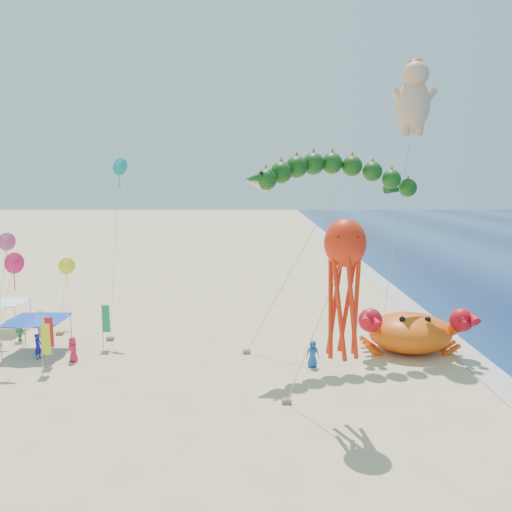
{
  "coord_description": "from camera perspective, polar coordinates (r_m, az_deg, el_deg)",
  "views": [
    {
      "loc": [
        -1.9,
        -30.5,
        11.51
      ],
      "look_at": [
        -2.0,
        2.0,
        6.5
      ],
      "focal_mm": 35.0,
      "sensor_mm": 36.0,
      "label": 1
    }
  ],
  "objects": [
    {
      "name": "dragon_kite",
      "position": [
        32.76,
        8.88,
        8.6
      ],
      "size": [
        12.06,
        6.49,
        12.81
      ],
      "color": "#113F11",
      "rests_on": "ground"
    },
    {
      "name": "beachgoers",
      "position": [
        35.06,
        -19.61,
        -9.44
      ],
      "size": [
        28.4,
        10.0,
        1.84
      ],
      "color": "silver",
      "rests_on": "ground"
    },
    {
      "name": "canopy_white",
      "position": [
        42.58,
        -26.77,
        -4.49
      ],
      "size": [
        3.11,
        3.11,
        2.71
      ],
      "color": "gray",
      "rests_on": "ground"
    },
    {
      "name": "octopus_kite",
      "position": [
        23.53,
        10.02,
        -2.47
      ],
      "size": [
        3.74,
        2.72,
        9.75
      ],
      "color": "red",
      "rests_on": "ground"
    },
    {
      "name": "cherub_kite",
      "position": [
        37.95,
        17.58,
        17.08
      ],
      "size": [
        3.12,
        2.07,
        19.7
      ],
      "color": "#DAA985",
      "rests_on": "ground"
    },
    {
      "name": "ground",
      "position": [
        32.66,
        3.58,
        -11.89
      ],
      "size": [
        320.0,
        320.0,
        0.0
      ],
      "primitive_type": "plane",
      "color": "#D1B784",
      "rests_on": "ground"
    },
    {
      "name": "foam_strip",
      "position": [
        35.44,
        23.72,
        -10.94
      ],
      "size": [
        320.0,
        320.0,
        0.0
      ],
      "primitive_type": "plane",
      "color": "silver",
      "rests_on": "ground"
    },
    {
      "name": "small_kites",
      "position": [
        37.95,
        -22.15,
        1.19
      ],
      "size": [
        9.12,
        12.28,
        13.12
      ],
      "color": "#E31959",
      "rests_on": "ground"
    },
    {
      "name": "canopy_blue",
      "position": [
        36.47,
        -23.81,
        -6.4
      ],
      "size": [
        3.87,
        3.87,
        2.71
      ],
      "color": "gray",
      "rests_on": "ground"
    },
    {
      "name": "feather_flags",
      "position": [
        34.83,
        -23.27,
        -7.79
      ],
      "size": [
        9.06,
        4.5,
        3.2
      ],
      "color": "gray",
      "rests_on": "ground"
    },
    {
      "name": "crab_inflatable",
      "position": [
        35.29,
        17.23,
        -8.21
      ],
      "size": [
        7.48,
        4.6,
        3.28
      ],
      "color": "#ED530C",
      "rests_on": "ground"
    }
  ]
}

